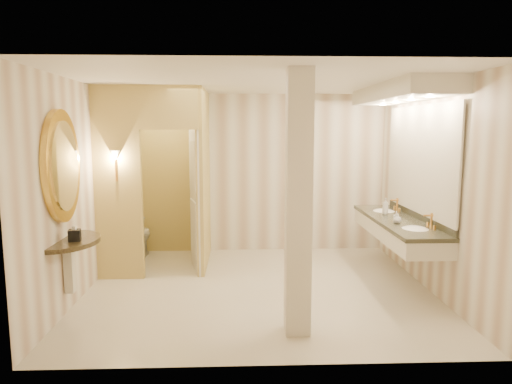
# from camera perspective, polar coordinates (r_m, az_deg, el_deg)

# --- Properties ---
(floor) EXTENTS (4.50, 4.50, 0.00)m
(floor) POSITION_cam_1_polar(r_m,az_deg,el_deg) (6.21, 0.27, -11.97)
(floor) COLOR beige
(floor) RESTS_ON ground
(ceiling) EXTENTS (4.50, 4.50, 0.00)m
(ceiling) POSITION_cam_1_polar(r_m,az_deg,el_deg) (5.87, 0.29, 13.67)
(ceiling) COLOR white
(ceiling) RESTS_ON wall_back
(wall_back) EXTENTS (4.50, 0.02, 2.70)m
(wall_back) POSITION_cam_1_polar(r_m,az_deg,el_deg) (7.88, -0.34, 2.35)
(wall_back) COLOR silver
(wall_back) RESTS_ON floor
(wall_front) EXTENTS (4.50, 0.02, 2.70)m
(wall_front) POSITION_cam_1_polar(r_m,az_deg,el_deg) (3.92, 1.53, -3.28)
(wall_front) COLOR silver
(wall_front) RESTS_ON floor
(wall_left) EXTENTS (0.02, 4.00, 2.70)m
(wall_left) POSITION_cam_1_polar(r_m,az_deg,el_deg) (6.21, -20.93, 0.35)
(wall_left) COLOR silver
(wall_left) RESTS_ON floor
(wall_right) EXTENTS (0.02, 4.00, 2.70)m
(wall_right) POSITION_cam_1_polar(r_m,az_deg,el_deg) (6.39, 20.87, 0.55)
(wall_right) COLOR silver
(wall_right) RESTS_ON floor
(toilet_closet) EXTENTS (1.50, 1.55, 2.70)m
(toilet_closet) POSITION_cam_1_polar(r_m,az_deg,el_deg) (6.90, -9.37, 1.76)
(toilet_closet) COLOR #D9C371
(toilet_closet) RESTS_ON floor
(wall_sconce) EXTENTS (0.14, 0.14, 0.42)m
(wall_sconce) POSITION_cam_1_polar(r_m,az_deg,el_deg) (6.50, -17.16, 4.21)
(wall_sconce) COLOR gold
(wall_sconce) RESTS_ON toilet_closet
(vanity) EXTENTS (0.75, 2.49, 2.09)m
(vanity) POSITION_cam_1_polar(r_m,az_deg,el_deg) (6.53, 17.84, 3.28)
(vanity) COLOR beige
(vanity) RESTS_ON floor
(console_shelf) EXTENTS (0.96, 0.96, 1.93)m
(console_shelf) POSITION_cam_1_polar(r_m,az_deg,el_deg) (5.52, -22.97, -0.73)
(console_shelf) COLOR black
(console_shelf) RESTS_ON floor
(pillar) EXTENTS (0.26, 0.26, 2.70)m
(pillar) POSITION_cam_1_polar(r_m,az_deg,el_deg) (4.62, 5.32, -1.59)
(pillar) COLOR beige
(pillar) RESTS_ON floor
(tissue_box) EXTENTS (0.15, 0.15, 0.13)m
(tissue_box) POSITION_cam_1_polar(r_m,az_deg,el_deg) (5.47, -21.74, -5.05)
(tissue_box) COLOR black
(tissue_box) RESTS_ON console_shelf
(toilet) EXTENTS (0.47, 0.76, 0.75)m
(toilet) POSITION_cam_1_polar(r_m,az_deg,el_deg) (7.76, -14.73, -5.29)
(toilet) COLOR white
(toilet) RESTS_ON floor
(soap_bottle_a) EXTENTS (0.09, 0.09, 0.15)m
(soap_bottle_a) POSITION_cam_1_polar(r_m,az_deg,el_deg) (6.33, 17.12, -3.01)
(soap_bottle_a) COLOR beige
(soap_bottle_a) RESTS_ON vanity
(soap_bottle_b) EXTENTS (0.13, 0.13, 0.13)m
(soap_bottle_b) POSITION_cam_1_polar(r_m,az_deg,el_deg) (6.30, 17.27, -3.18)
(soap_bottle_b) COLOR silver
(soap_bottle_b) RESTS_ON vanity
(soap_bottle_c) EXTENTS (0.10, 0.10, 0.23)m
(soap_bottle_c) POSITION_cam_1_polar(r_m,az_deg,el_deg) (6.92, 15.87, -1.71)
(soap_bottle_c) COLOR #C6B28C
(soap_bottle_c) RESTS_ON vanity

